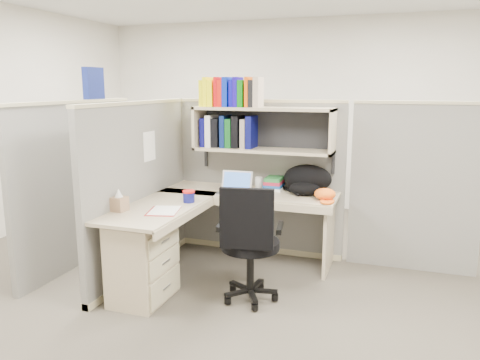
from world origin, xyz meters
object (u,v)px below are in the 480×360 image
at_px(backpack, 306,180).
at_px(task_chair, 250,262).
at_px(laptop, 234,183).
at_px(snack_canister, 189,196).
at_px(desk, 174,242).

height_order(backpack, task_chair, same).
xyz_separation_m(laptop, backpack, (0.66, 0.25, 0.03)).
bearing_deg(backpack, laptop, -178.18).
height_order(backpack, snack_canister, backpack).
bearing_deg(snack_canister, desk, -94.75).
distance_m(desk, backpack, 1.42).
distance_m(backpack, task_chair, 1.14).
bearing_deg(snack_canister, laptop, 57.44).
bearing_deg(laptop, desk, -114.93).
relative_size(desk, task_chair, 1.73).
relative_size(snack_canister, task_chair, 0.11).
xyz_separation_m(backpack, snack_canister, (-0.94, -0.69, -0.08)).
distance_m(desk, task_chair, 0.70).
relative_size(laptop, backpack, 0.65).
bearing_deg(laptop, task_chair, -63.28).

